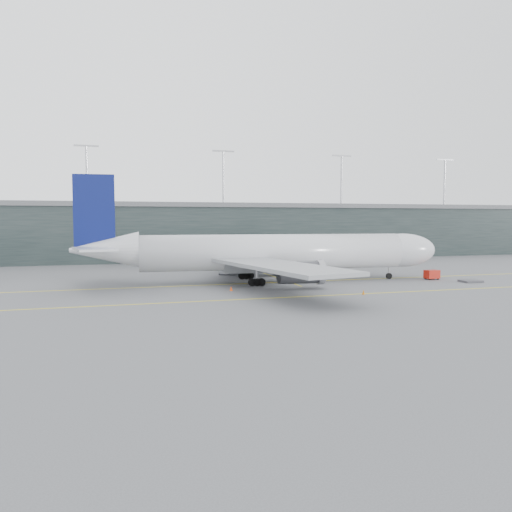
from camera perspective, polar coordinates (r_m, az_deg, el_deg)
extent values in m
plane|color=#515155|center=(89.06, -0.12, -2.79)|extent=(320.00, 320.00, 0.00)
cube|color=yellow|center=(85.25, 0.63, -3.10)|extent=(160.00, 0.25, 0.02)
cube|color=yellow|center=(70.25, 4.44, -4.68)|extent=(160.00, 0.25, 0.02)
cube|color=yellow|center=(109.53, -0.51, -1.47)|extent=(0.25, 60.00, 0.02)
cube|color=black|center=(145.06, -6.51, 2.66)|extent=(240.00, 35.00, 14.00)
cube|color=#57595C|center=(145.05, -6.53, 5.67)|extent=(240.00, 36.00, 1.20)
cylinder|color=#9E9EA3|center=(133.48, -18.76, 8.78)|extent=(0.60, 0.60, 14.00)
cylinder|color=#9E9EA3|center=(136.61, -3.75, 8.88)|extent=(0.60, 0.60, 14.00)
cylinder|color=#9E9EA3|center=(148.18, 9.73, 8.47)|extent=(0.60, 0.60, 14.00)
cylinder|color=#9E9EA3|center=(166.44, 20.73, 7.78)|extent=(0.60, 0.60, 14.00)
cylinder|color=silver|center=(86.27, 2.02, 0.47)|extent=(45.69, 9.74, 6.11)
ellipsoid|color=silver|center=(94.92, 16.34, 0.64)|extent=(13.29, 7.12, 6.11)
cone|color=silver|center=(84.15, -16.91, 0.66)|extent=(11.28, 6.72, 5.87)
cube|color=gray|center=(86.23, 1.38, -1.11)|extent=(16.12, 6.18, 1.97)
cube|color=black|center=(96.68, 18.31, 1.24)|extent=(2.40, 3.12, 0.79)
cube|color=gray|center=(70.85, 2.61, -1.15)|extent=(14.34, 29.78, 0.54)
cylinder|color=#3E3F43|center=(78.00, 5.05, -1.91)|extent=(7.16, 3.99, 3.45)
cube|color=gray|center=(100.66, -1.68, 0.44)|extent=(18.37, 29.88, 0.54)
cylinder|color=#3E3F43|center=(96.01, 1.84, -0.74)|extent=(7.16, 3.99, 3.45)
cube|color=#091250|center=(84.17, -18.01, 4.87)|extent=(6.43, 1.01, 11.83)
cube|color=silver|center=(78.84, -17.99, 0.77)|extent=(6.93, 9.71, 0.35)
cube|color=silver|center=(89.61, -17.23, 1.18)|extent=(8.09, 10.18, 0.35)
cylinder|color=black|center=(94.18, 14.95, -2.22)|extent=(1.11, 0.48, 1.08)
cylinder|color=#9E9EA3|center=(94.10, 14.96, -1.77)|extent=(0.30, 0.30, 2.56)
cylinder|color=black|center=(81.25, 0.09, -3.01)|extent=(1.32, 0.59, 1.28)
cylinder|color=black|center=(90.47, -1.13, -2.27)|extent=(1.32, 0.59, 1.28)
cube|color=#2A292E|center=(97.55, 11.86, 0.82)|extent=(4.58, 4.80, 2.93)
cube|color=#2A292E|center=(103.13, 8.06, 1.05)|extent=(7.87, 13.51, 2.62)
cube|color=#2A292E|center=(112.67, 2.91, 1.35)|extent=(8.11, 13.61, 2.72)
cube|color=#2A292E|center=(122.97, -1.41, 1.59)|extent=(8.35, 13.72, 2.83)
cylinder|color=#9E9EA3|center=(103.85, 7.74, -0.72)|extent=(0.52, 0.52, 3.98)
cube|color=#3E3F43|center=(104.00, 7.74, -1.61)|extent=(2.55, 2.28, 0.73)
cylinder|color=#2A292E|center=(133.67, 3.85, 1.79)|extent=(4.19, 4.19, 3.14)
cylinder|color=#2A292E|center=(133.85, 3.85, 0.36)|extent=(1.88, 1.88, 3.77)
cube|color=#A7170B|center=(95.53, 19.46, -1.97)|extent=(2.62, 1.79, 1.48)
cylinder|color=black|center=(94.59, 19.25, -2.48)|extent=(0.47, 0.21, 0.45)
cylinder|color=black|center=(95.77, 20.08, -2.42)|extent=(0.47, 0.21, 0.45)
cylinder|color=black|center=(95.45, 18.81, -2.41)|extent=(0.47, 0.21, 0.45)
cylinder|color=black|center=(96.62, 19.64, -2.35)|extent=(0.47, 0.21, 0.45)
cube|color=#38383D|center=(94.00, 23.32, -2.64)|extent=(3.35, 2.69, 0.33)
cube|color=#3E3F43|center=(97.61, -3.64, -2.10)|extent=(2.18, 1.93, 0.18)
cube|color=#A9ACB5|center=(97.52, -3.64, -1.62)|extent=(1.80, 1.74, 1.37)
cube|color=navy|center=(97.45, -3.64, -1.21)|extent=(1.86, 1.80, 0.07)
cube|color=#3E3F43|center=(98.50, -3.67, -2.03)|extent=(2.54, 2.19, 0.22)
cube|color=silver|center=(98.39, -3.67, -1.44)|extent=(2.08, 1.99, 1.68)
cube|color=navy|center=(98.31, -3.68, -0.93)|extent=(2.15, 2.06, 0.09)
cube|color=#3E3F43|center=(100.00, -1.89, -1.92)|extent=(2.83, 2.60, 0.23)
cube|color=#B3B9C0|center=(99.89, -1.89, -1.34)|extent=(2.37, 2.31, 1.72)
cube|color=navy|center=(99.81, -1.89, -0.83)|extent=(2.44, 2.38, 0.09)
cone|color=#D3440B|center=(100.28, 20.11, -2.05)|extent=(0.47, 0.47, 0.74)
cone|color=#CA6C0B|center=(73.88, 12.18, -4.07)|extent=(0.43, 0.43, 0.68)
cone|color=orange|center=(100.74, 2.19, -1.77)|extent=(0.46, 0.46, 0.74)
cone|color=#E9470C|center=(76.07, -2.87, -3.73)|extent=(0.45, 0.45, 0.72)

